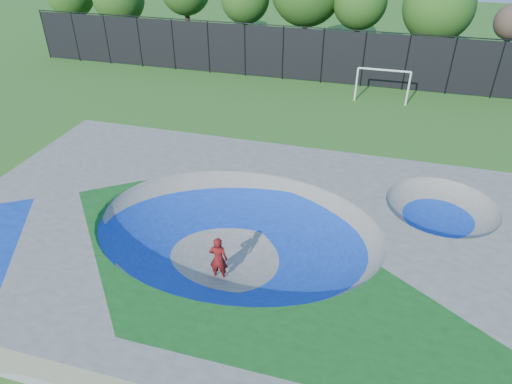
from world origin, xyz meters
TOP-DOWN VIEW (x-y plane):
  - ground at (0.00, 0.00)m, footprint 120.00×120.00m
  - skate_deck at (0.00, 0.00)m, footprint 22.00×14.00m
  - skater at (-0.25, -1.37)m, footprint 0.71×0.50m
  - skateboard at (-0.25, -1.37)m, footprint 0.81×0.36m
  - soccer_goal at (4.57, 17.98)m, footprint 3.54×0.12m
  - fence at (0.00, 21.00)m, footprint 48.09×0.09m
  - treeline at (2.02, 25.78)m, footprint 53.33×6.86m

SIDE VIEW (x-z plane):
  - ground at x=0.00m, z-range 0.00..0.00m
  - skateboard at x=-0.25m, z-range 0.00..0.05m
  - skate_deck at x=0.00m, z-range 0.00..1.50m
  - skater at x=-0.25m, z-range 0.00..1.84m
  - soccer_goal at x=4.57m, z-range 0.46..2.80m
  - fence at x=0.00m, z-range 0.08..4.12m
  - treeline at x=2.02m, z-range 0.67..9.32m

